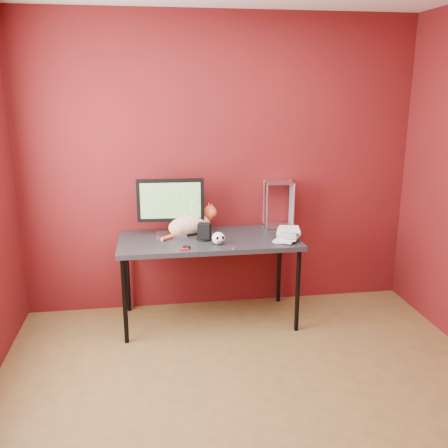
{
  "coord_description": "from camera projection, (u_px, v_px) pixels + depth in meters",
  "views": [
    {
      "loc": [
        -0.61,
        -2.61,
        1.97
      ],
      "look_at": [
        -0.05,
        1.15,
        0.93
      ],
      "focal_mm": 40.0,
      "sensor_mm": 36.0,
      "label": 1
    }
  ],
  "objects": [
    {
      "name": "washer",
      "position": [
        234.0,
        248.0,
        3.93
      ],
      "size": [
        0.05,
        0.05,
        0.0
      ],
      "primitive_type": "cylinder",
      "color": "#A1A1A5",
      "rests_on": "desk"
    },
    {
      "name": "skull_mug",
      "position": [
        218.0,
        238.0,
        4.0
      ],
      "size": [
        0.1,
        0.11,
        0.1
      ],
      "rotation": [
        0.0,
        0.0,
        0.19
      ],
      "color": "white",
      "rests_on": "desk"
    },
    {
      "name": "black_gadget",
      "position": [
        187.0,
        247.0,
        3.9
      ],
      "size": [
        0.06,
        0.05,
        0.03
      ],
      "primitive_type": "cube",
      "rotation": [
        0.0,
        0.0,
        -0.43
      ],
      "color": "black",
      "rests_on": "desk"
    },
    {
      "name": "cat",
      "position": [
        191.0,
        224.0,
        4.28
      ],
      "size": [
        0.5,
        0.33,
        0.26
      ],
      "rotation": [
        0.0,
        0.0,
        0.3
      ],
      "color": "#C25929",
      "rests_on": "desk"
    },
    {
      "name": "pocket_knife",
      "position": [
        184.0,
        249.0,
        3.87
      ],
      "size": [
        0.07,
        0.03,
        0.01
      ],
      "primitive_type": "cube",
      "rotation": [
        0.0,
        0.0,
        0.12
      ],
      "color": "#A00C1B",
      "rests_on": "desk"
    },
    {
      "name": "desk",
      "position": [
        209.0,
        244.0,
        4.2
      ],
      "size": [
        1.5,
        0.7,
        0.75
      ],
      "color": "black",
      "rests_on": "ground"
    },
    {
      "name": "room",
      "position": [
        265.0,
        187.0,
        2.71
      ],
      "size": [
        3.52,
        3.52,
        2.61
      ],
      "color": "brown",
      "rests_on": "ground"
    },
    {
      "name": "speaker",
      "position": [
        204.0,
        232.0,
        4.12
      ],
      "size": [
        0.12,
        0.12,
        0.14
      ],
      "rotation": [
        0.0,
        0.0,
        -0.3
      ],
      "color": "black",
      "rests_on": "desk"
    },
    {
      "name": "wire_rack",
      "position": [
        279.0,
        204.0,
        4.48
      ],
      "size": [
        0.26,
        0.22,
        0.42
      ],
      "rotation": [
        0.0,
        0.0,
        -0.09
      ],
      "color": "#A1A1A5",
      "rests_on": "desk"
    },
    {
      "name": "monitor",
      "position": [
        171.0,
        204.0,
        4.2
      ],
      "size": [
        0.56,
        0.19,
        0.49
      ],
      "rotation": [
        0.0,
        0.0,
        -0.04
      ],
      "color": "#A1A1A5",
      "rests_on": "desk"
    },
    {
      "name": "book_stack",
      "position": [
        280.0,
        174.0,
        4.01
      ],
      "size": [
        0.26,
        0.27,
        1.09
      ],
      "rotation": [
        0.0,
        0.0,
        -0.4
      ],
      "color": "beige",
      "rests_on": "desk"
    }
  ]
}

